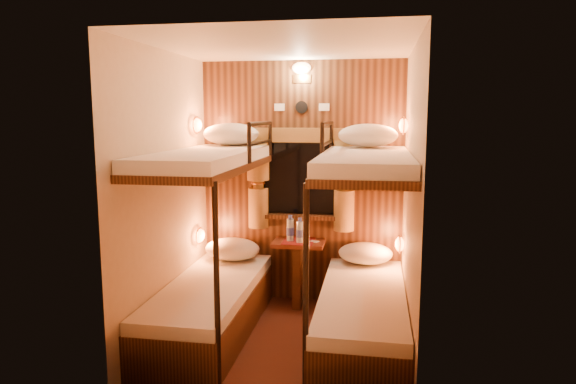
% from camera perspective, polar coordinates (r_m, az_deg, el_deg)
% --- Properties ---
extents(floor, '(2.10, 2.10, 0.00)m').
position_cam_1_polar(floor, '(4.47, -0.53, -16.23)').
color(floor, '#3B1A10').
rests_on(floor, ground).
extents(ceiling, '(2.10, 2.10, 0.00)m').
position_cam_1_polar(ceiling, '(4.09, -0.58, 15.94)').
color(ceiling, silver).
rests_on(ceiling, wall_back).
extents(wall_back, '(2.40, 0.00, 2.40)m').
position_cam_1_polar(wall_back, '(5.14, 1.54, 1.01)').
color(wall_back, '#C6B293').
rests_on(wall_back, floor).
extents(wall_front, '(2.40, 0.00, 2.40)m').
position_cam_1_polar(wall_front, '(3.11, -4.03, -3.99)').
color(wall_front, '#C6B293').
rests_on(wall_front, floor).
extents(wall_left, '(0.00, 2.40, 2.40)m').
position_cam_1_polar(wall_left, '(4.40, -13.47, -0.49)').
color(wall_left, '#C6B293').
rests_on(wall_left, floor).
extents(wall_right, '(0.00, 2.40, 2.40)m').
position_cam_1_polar(wall_right, '(4.06, 13.48, -1.24)').
color(wall_right, '#C6B293').
rests_on(wall_right, floor).
extents(back_panel, '(2.00, 0.03, 2.40)m').
position_cam_1_polar(back_panel, '(5.12, 1.52, 0.99)').
color(back_panel, black).
rests_on(back_panel, floor).
extents(bunk_left, '(0.72, 1.90, 1.82)m').
position_cam_1_polar(bunk_left, '(4.49, -8.64, -8.60)').
color(bunk_left, black).
rests_on(bunk_left, floor).
extents(bunk_right, '(0.72, 1.90, 1.82)m').
position_cam_1_polar(bunk_right, '(4.27, 8.33, -9.48)').
color(bunk_right, black).
rests_on(bunk_right, floor).
extents(window, '(1.00, 0.12, 0.79)m').
position_cam_1_polar(window, '(5.10, 1.47, 0.73)').
color(window, black).
rests_on(window, back_panel).
extents(curtains, '(1.10, 0.22, 1.00)m').
position_cam_1_polar(curtains, '(5.05, 1.42, 1.61)').
color(curtains, olive).
rests_on(curtains, back_panel).
extents(back_fixtures, '(0.54, 0.09, 0.48)m').
position_cam_1_polar(back_fixtures, '(5.06, 1.51, 12.76)').
color(back_fixtures, black).
rests_on(back_fixtures, back_panel).
extents(reading_lamps, '(2.00, 0.20, 1.25)m').
position_cam_1_polar(reading_lamps, '(4.79, 0.95, 0.94)').
color(reading_lamps, orange).
rests_on(reading_lamps, wall_left).
extents(table, '(0.50, 0.34, 0.66)m').
position_cam_1_polar(table, '(5.11, 1.18, -8.05)').
color(table, '#5C2415').
rests_on(table, floor).
extents(bottle_left, '(0.07, 0.07, 0.26)m').
position_cam_1_polar(bottle_left, '(5.02, 0.25, -4.25)').
color(bottle_left, '#99BFE5').
rests_on(bottle_left, table).
extents(bottle_right, '(0.07, 0.07, 0.25)m').
position_cam_1_polar(bottle_right, '(4.96, 1.33, -4.47)').
color(bottle_right, '#99BFE5').
rests_on(bottle_right, table).
extents(sachet_a, '(0.10, 0.09, 0.01)m').
position_cam_1_polar(sachet_a, '(5.03, 2.92, -5.51)').
color(sachet_a, silver).
rests_on(sachet_a, table).
extents(sachet_b, '(0.09, 0.08, 0.01)m').
position_cam_1_polar(sachet_b, '(5.12, 1.88, -5.27)').
color(sachet_b, silver).
rests_on(sachet_b, table).
extents(pillow_lower_left, '(0.55, 0.39, 0.21)m').
position_cam_1_polar(pillow_lower_left, '(5.12, -6.20, -6.31)').
color(pillow_lower_left, silver).
rests_on(pillow_lower_left, bunk_left).
extents(pillow_lower_right, '(0.52, 0.37, 0.20)m').
position_cam_1_polar(pillow_lower_right, '(5.02, 8.60, -6.75)').
color(pillow_lower_right, silver).
rests_on(pillow_lower_right, bunk_right).
extents(pillow_upper_left, '(0.54, 0.39, 0.21)m').
position_cam_1_polar(pillow_upper_left, '(4.97, -6.37, 6.41)').
color(pillow_upper_left, silver).
rests_on(pillow_upper_left, bunk_left).
extents(pillow_upper_right, '(0.53, 0.38, 0.21)m').
position_cam_1_polar(pillow_upper_right, '(4.69, 8.87, 6.23)').
color(pillow_upper_right, silver).
rests_on(pillow_upper_right, bunk_right).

